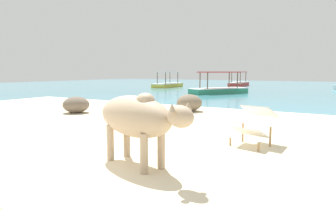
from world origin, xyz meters
The scene contains 9 objects.
sand_beach centered at (0.00, 0.00, 0.02)m, with size 18.00×14.00×0.04m, color beige.
water_surface centered at (0.00, 22.00, 0.00)m, with size 60.00×36.00×0.03m, color teal.
cow centered at (1.44, 0.43, 0.70)m, with size 1.78×0.89×1.00m.
deck_chair_near centered at (2.53, 2.38, 0.42)m, with size 0.70×0.87×0.68m.
shore_rock_large centered at (-0.37, 5.70, 0.31)m, with size 0.81×0.80×0.54m, color #756651.
shore_rock_medium centered at (-3.22, 3.59, 0.29)m, with size 0.80×0.75×0.50m, color #6B5B4C.
boat_yellow centered at (-8.68, 18.46, 0.29)m, with size 1.27×3.71×1.29m.
boat_green centered at (-2.45, 13.84, 0.29)m, with size 2.94×3.72×1.29m.
boat_red centered at (-4.31, 23.95, 0.29)m, with size 1.35×3.73×1.29m.
Camera 1 is at (3.76, -2.69, 1.31)m, focal length 31.30 mm.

